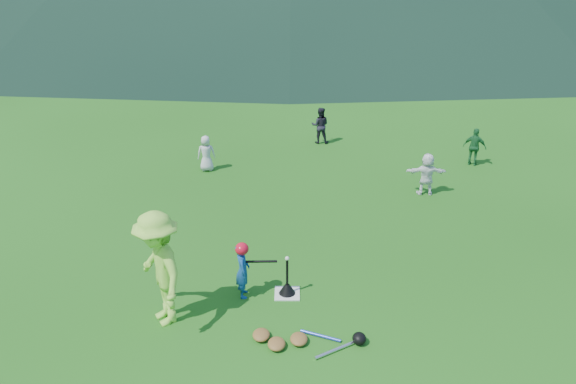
% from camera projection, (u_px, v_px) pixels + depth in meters
% --- Properties ---
extents(ground, '(120.00, 120.00, 0.00)m').
position_uv_depth(ground, '(287.00, 294.00, 10.10)').
color(ground, '#1B5212').
rests_on(ground, ground).
extents(home_plate, '(0.45, 0.45, 0.02)m').
position_uv_depth(home_plate, '(287.00, 293.00, 10.10)').
color(home_plate, silver).
rests_on(home_plate, ground).
extents(baseball, '(0.08, 0.08, 0.08)m').
position_uv_depth(baseball, '(287.00, 258.00, 9.80)').
color(baseball, white).
rests_on(baseball, batting_tee).
extents(batter_child, '(0.29, 0.40, 1.03)m').
position_uv_depth(batter_child, '(243.00, 270.00, 9.86)').
color(batter_child, navy).
rests_on(batter_child, ground).
extents(adult_coach, '(1.30, 1.48, 1.99)m').
position_uv_depth(adult_coach, '(159.00, 269.00, 9.00)').
color(adult_coach, '#99E242').
rests_on(adult_coach, ground).
extents(fielder_a, '(0.52, 0.37, 1.00)m').
position_uv_depth(fielder_a, '(206.00, 153.00, 15.39)').
color(fielder_a, beige).
rests_on(fielder_a, ground).
extents(fielder_b, '(0.59, 0.47, 1.14)m').
position_uv_depth(fielder_b, '(320.00, 125.00, 17.51)').
color(fielder_b, black).
rests_on(fielder_b, ground).
extents(fielder_c, '(0.68, 0.51, 1.08)m').
position_uv_depth(fielder_c, '(475.00, 147.00, 15.76)').
color(fielder_c, '#1E6430').
rests_on(fielder_c, ground).
extents(fielder_d, '(1.01, 0.35, 1.08)m').
position_uv_depth(fielder_d, '(427.00, 174.00, 13.92)').
color(fielder_d, white).
rests_on(fielder_d, ground).
extents(batting_tee, '(0.30, 0.30, 0.68)m').
position_uv_depth(batting_tee, '(287.00, 288.00, 10.05)').
color(batting_tee, black).
rests_on(batting_tee, home_plate).
extents(batter_gear, '(0.73, 0.26, 0.39)m').
position_uv_depth(batter_gear, '(243.00, 250.00, 9.69)').
color(batter_gear, red).
rests_on(batter_gear, ground).
extents(equipment_pile, '(1.80, 0.71, 0.19)m').
position_uv_depth(equipment_pile, '(299.00, 339.00, 8.84)').
color(equipment_pile, olive).
rests_on(equipment_pile, ground).
extents(outfield_fence, '(70.07, 0.08, 1.33)m').
position_uv_depth(outfield_fence, '(290.00, 31.00, 35.40)').
color(outfield_fence, gray).
rests_on(outfield_fence, ground).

